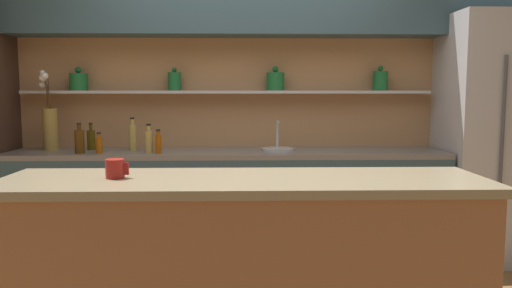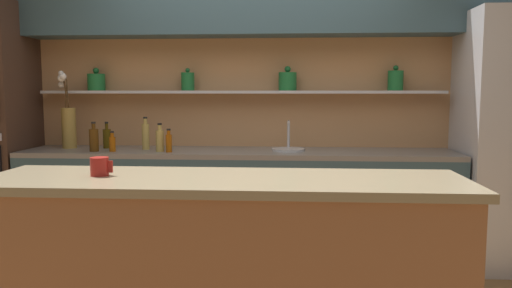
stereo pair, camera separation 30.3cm
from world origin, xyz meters
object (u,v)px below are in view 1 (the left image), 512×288
at_px(bottle_spirit_3, 132,137).
at_px(bottle_spirit_4, 79,141).
at_px(bottle_sauce_1, 158,143).
at_px(flower_vase, 49,123).
at_px(sink_fixture, 278,147).
at_px(coffee_mug, 114,169).
at_px(refrigerator, 498,138).
at_px(bottle_oil_5, 91,139).
at_px(bottle_spirit_0, 148,141).
at_px(bottle_sauce_2, 99,145).

bearing_deg(bottle_spirit_3, bottle_spirit_4, -156.29).
distance_m(bottle_sauce_1, bottle_spirit_3, 0.30).
height_order(flower_vase, sink_fixture, flower_vase).
height_order(bottle_spirit_3, coffee_mug, bottle_spirit_3).
relative_size(refrigerator, bottle_oil_5, 8.89).
bearing_deg(sink_fixture, bottle_spirit_4, -174.13).
bearing_deg(bottle_spirit_0, bottle_spirit_4, -177.23).
distance_m(bottle_spirit_0, coffee_mug, 1.76).
relative_size(bottle_sauce_2, bottle_oil_5, 0.73).
bearing_deg(bottle_sauce_2, coffee_mug, -71.77).
xyz_separation_m(refrigerator, bottle_spirit_3, (-3.07, 0.05, 0.02)).
bearing_deg(bottle_sauce_2, bottle_spirit_4, -179.07).
relative_size(bottle_spirit_0, bottle_spirit_3, 0.84).
relative_size(flower_vase, bottle_sauce_2, 3.97).
bearing_deg(refrigerator, bottle_oil_5, 177.98).
bearing_deg(coffee_mug, bottle_spirit_0, 95.76).
bearing_deg(bottle_sauce_1, coffee_mug, -86.86).
bearing_deg(bottle_spirit_3, bottle_spirit_0, -41.51).
xyz_separation_m(refrigerator, bottle_spirit_0, (-2.91, -0.09, -0.01)).
xyz_separation_m(bottle_spirit_0, bottle_sauce_2, (-0.39, -0.02, -0.03)).
bearing_deg(sink_fixture, bottle_sauce_2, -173.61).
bearing_deg(bottle_sauce_1, bottle_sauce_2, 178.77).
distance_m(refrigerator, flower_vase, 3.77).
relative_size(bottle_spirit_0, coffee_mug, 2.22).
bearing_deg(coffee_mug, flower_vase, 118.08).
height_order(refrigerator, bottle_spirit_0, refrigerator).
distance_m(bottle_sauce_2, bottle_oil_5, 0.27).
relative_size(bottle_sauce_1, bottle_sauce_2, 1.14).
bearing_deg(bottle_spirit_3, bottle_sauce_2, -144.23).
bearing_deg(sink_fixture, bottle_spirit_3, 179.79).
xyz_separation_m(flower_vase, sink_fixture, (1.92, -0.06, -0.21)).
relative_size(bottle_oil_5, coffee_mug, 2.18).
height_order(sink_fixture, bottle_spirit_3, bottle_spirit_3).
xyz_separation_m(refrigerator, coffee_mug, (-2.73, -1.84, 0.04)).
distance_m(refrigerator, sink_fixture, 1.85).
bearing_deg(bottle_sauce_1, bottle_oil_5, 158.11).
relative_size(bottle_spirit_0, bottle_sauce_1, 1.22).
distance_m(sink_fixture, bottle_oil_5, 1.58).
xyz_separation_m(flower_vase, bottle_sauce_2, (0.47, -0.22, -0.16)).
distance_m(sink_fixture, bottle_spirit_3, 1.22).
height_order(refrigerator, bottle_oil_5, refrigerator).
height_order(sink_fixture, bottle_sauce_1, sink_fixture).
bearing_deg(bottle_spirit_4, refrigerator, 1.91).
distance_m(bottle_spirit_0, bottle_spirit_3, 0.22).
relative_size(sink_fixture, coffee_mug, 2.61).
xyz_separation_m(refrigerator, sink_fixture, (-1.85, 0.05, -0.08)).
distance_m(bottle_sauce_1, bottle_oil_5, 0.65).
relative_size(flower_vase, bottle_spirit_4, 2.74).
xyz_separation_m(bottle_spirit_0, bottle_sauce_1, (0.08, -0.03, -0.01)).
relative_size(bottle_spirit_0, bottle_spirit_4, 0.96).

